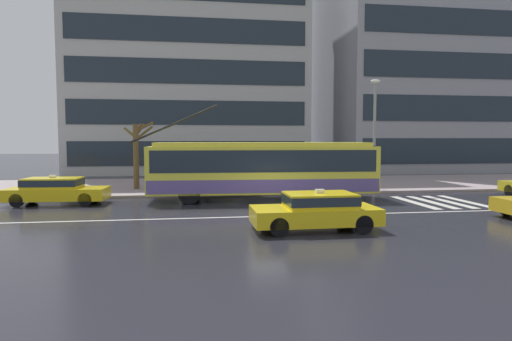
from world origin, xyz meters
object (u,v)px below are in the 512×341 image
(taxi_oncoming_near, at_px, (317,209))
(pedestrian_approaching_curb, at_px, (287,164))
(bus_shelter, at_px, (211,156))
(pedestrian_at_shelter, at_px, (319,162))
(street_tree_bare, at_px, (137,150))
(pedestrian_walking_past, at_px, (206,162))
(taxi_queued_behind_bus, at_px, (56,190))
(trolleybus, at_px, (263,168))
(pedestrian_waiting_by_pole, at_px, (305,173))
(street_lamp, at_px, (375,124))

(taxi_oncoming_near, bearing_deg, pedestrian_approaching_curb, 83.69)
(bus_shelter, height_order, pedestrian_at_shelter, bus_shelter)
(taxi_oncoming_near, height_order, street_tree_bare, street_tree_bare)
(bus_shelter, height_order, street_tree_bare, street_tree_bare)
(pedestrian_walking_past, bearing_deg, pedestrian_approaching_curb, -19.54)
(taxi_queued_behind_bus, xyz_separation_m, bus_shelter, (7.50, 3.67, 1.40))
(trolleybus, relative_size, pedestrian_at_shelter, 6.09)
(trolleybus, height_order, pedestrian_waiting_by_pole, trolleybus)
(taxi_queued_behind_bus, bearing_deg, bus_shelter, 26.11)
(pedestrian_waiting_by_pole, bearing_deg, taxi_queued_behind_bus, -167.76)
(bus_shelter, height_order, street_lamp, street_lamp)
(trolleybus, bearing_deg, pedestrian_walking_past, 126.87)
(taxi_queued_behind_bus, relative_size, pedestrian_waiting_by_pole, 2.79)
(trolleybus, distance_m, taxi_oncoming_near, 7.50)
(pedestrian_approaching_curb, height_order, street_lamp, street_lamp)
(taxi_queued_behind_bus, xyz_separation_m, street_tree_bare, (3.15, 4.84, 1.73))
(bus_shelter, distance_m, street_lamp, 9.72)
(taxi_queued_behind_bus, height_order, bus_shelter, bus_shelter)
(pedestrian_walking_past, distance_m, street_tree_bare, 4.24)
(bus_shelter, xyz_separation_m, pedestrian_waiting_by_pole, (5.41, -0.88, -0.97))
(taxi_queued_behind_bus, distance_m, pedestrian_approaching_curb, 11.92)
(pedestrian_walking_past, xyz_separation_m, pedestrian_waiting_by_pole, (5.70, -0.96, -0.65))
(taxi_oncoming_near, height_order, street_lamp, street_lamp)
(pedestrian_waiting_by_pole, bearing_deg, street_lamp, -2.63)
(trolleybus, height_order, pedestrian_at_shelter, trolleybus)
(pedestrian_at_shelter, relative_size, street_lamp, 0.31)
(trolleybus, relative_size, taxi_oncoming_near, 2.87)
(taxi_queued_behind_bus, height_order, street_tree_bare, street_tree_bare)
(trolleybus, relative_size, pedestrian_waiting_by_pole, 7.36)
(trolleybus, xyz_separation_m, street_lamp, (7.01, 2.54, 2.34))
(bus_shelter, height_order, pedestrian_approaching_curb, bus_shelter)
(pedestrian_waiting_by_pole, height_order, street_lamp, street_lamp)
(pedestrian_waiting_by_pole, distance_m, street_tree_bare, 10.05)
(pedestrian_approaching_curb, relative_size, pedestrian_walking_past, 0.96)
(pedestrian_approaching_curb, bearing_deg, taxi_queued_behind_bus, -169.44)
(pedestrian_approaching_curb, bearing_deg, trolleybus, -128.99)
(street_lamp, bearing_deg, pedestrian_waiting_by_pole, 177.37)
(trolleybus, relative_size, bus_shelter, 3.16)
(pedestrian_at_shelter, height_order, street_lamp, street_lamp)
(taxi_oncoming_near, distance_m, street_tree_bare, 14.40)
(trolleybus, xyz_separation_m, pedestrian_at_shelter, (3.86, 3.15, 0.14))
(street_tree_bare, bearing_deg, pedestrian_walking_past, -14.91)
(taxi_oncoming_near, xyz_separation_m, street_tree_bare, (-7.47, 12.18, 1.73))
(pedestrian_waiting_by_pole, bearing_deg, street_tree_bare, 168.17)
(pedestrian_waiting_by_pole, bearing_deg, taxi_oncoming_near, -102.67)
(pedestrian_at_shelter, bearing_deg, pedestrian_waiting_by_pole, -155.45)
(pedestrian_walking_past, bearing_deg, street_tree_bare, 165.09)
(taxi_oncoming_near, height_order, pedestrian_waiting_by_pole, pedestrian_waiting_by_pole)
(taxi_oncoming_near, xyz_separation_m, pedestrian_approaching_curb, (1.05, 9.52, 1.01))
(trolleybus, bearing_deg, street_lamp, 19.91)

